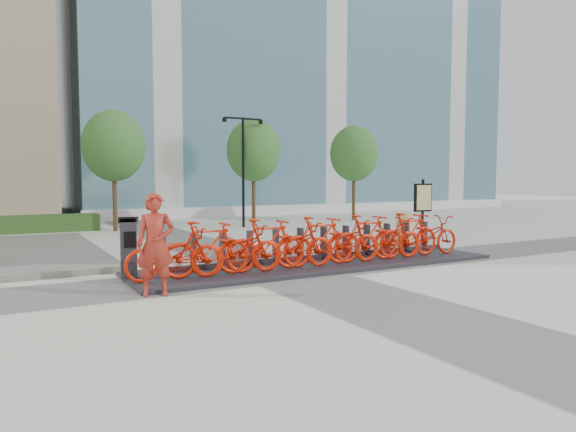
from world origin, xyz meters
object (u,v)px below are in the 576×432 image
worker_red (155,244)px  map_sign (423,200)px  kiosk (129,248)px  construction_barrel (404,229)px  bike_0 (174,254)px

worker_red → map_sign: 11.32m
kiosk → worker_red: 1.63m
worker_red → construction_barrel: bearing=37.8°
worker_red → construction_barrel: (9.21, 3.41, -0.43)m
bike_0 → kiosk: (-0.79, 0.67, 0.09)m
worker_red → kiosk: bearing=112.9°
bike_0 → map_sign: map_sign is taller
kiosk → map_sign: map_sign is taller
kiosk → map_sign: bearing=22.5°
construction_barrel → map_sign: map_sign is taller
construction_barrel → map_sign: bearing=22.8°
construction_barrel → map_sign: (1.37, 0.58, 0.92)m
construction_barrel → map_sign: 1.75m
bike_0 → kiosk: bearing=49.5°
bike_0 → construction_barrel: bike_0 is taller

